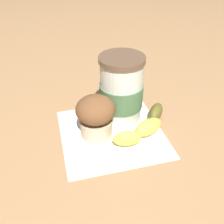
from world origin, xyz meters
TOP-DOWN VIEW (x-y plane):
  - ground_plane at (0.00, 0.00)m, footprint 3.00×3.00m
  - paper_napkin at (0.00, 0.00)m, footprint 0.22×0.22m
  - coffee_cup at (-0.05, 0.03)m, footprint 0.10×0.10m
  - muffin at (-0.01, -0.03)m, footprint 0.08×0.08m
  - banana at (0.01, 0.07)m, footprint 0.12×0.14m

SIDE VIEW (x-z plane):
  - ground_plane at x=0.00m, z-range 0.00..0.00m
  - paper_napkin at x=0.00m, z-range 0.00..0.00m
  - banana at x=0.01m, z-range 0.00..0.04m
  - muffin at x=-0.01m, z-range 0.01..0.10m
  - coffee_cup at x=-0.05m, z-range 0.00..0.15m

